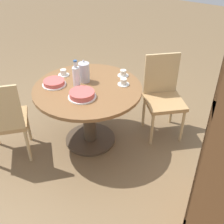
# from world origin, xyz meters

# --- Properties ---
(ground_plane) EXTENTS (14.00, 14.00, 0.00)m
(ground_plane) POSITION_xyz_m (0.00, 0.00, 0.00)
(ground_plane) COLOR brown
(dining_table) EXTENTS (1.14, 1.14, 0.72)m
(dining_table) POSITION_xyz_m (0.00, 0.00, 0.54)
(dining_table) COLOR #473828
(dining_table) RESTS_ON ground_plane
(chair_a) EXTENTS (0.59, 0.59, 0.95)m
(chair_a) POSITION_xyz_m (-0.64, 0.59, 0.50)
(chair_a) COLOR tan
(chair_a) RESTS_ON ground_plane
(chair_b) EXTENTS (0.59, 0.59, 0.95)m
(chair_b) POSITION_xyz_m (0.68, -0.55, 0.50)
(chair_b) COLOR tan
(chair_b) RESTS_ON ground_plane
(coffee_pot) EXTENTS (0.12, 0.12, 0.25)m
(coffee_pot) POSITION_xyz_m (-0.09, -0.11, 0.83)
(coffee_pot) COLOR silver
(coffee_pot) RESTS_ON dining_table
(water_bottle) EXTENTS (0.07, 0.07, 0.31)m
(water_bottle) POSITION_xyz_m (0.06, -0.08, 0.84)
(water_bottle) COLOR silver
(water_bottle) RESTS_ON dining_table
(cake_main) EXTENTS (0.28, 0.28, 0.06)m
(cake_main) POSITION_xyz_m (0.18, 0.07, 0.75)
(cake_main) COLOR white
(cake_main) RESTS_ON dining_table
(cake_second) EXTENTS (0.25, 0.25, 0.06)m
(cake_second) POSITION_xyz_m (0.15, -0.32, 0.74)
(cake_second) COLOR white
(cake_second) RESTS_ON dining_table
(cup_a) EXTENTS (0.12, 0.12, 0.07)m
(cup_a) POSITION_xyz_m (-0.42, 0.18, 0.75)
(cup_a) COLOR silver
(cup_a) RESTS_ON dining_table
(cup_b) EXTENTS (0.12, 0.12, 0.07)m
(cup_b) POSITION_xyz_m (-0.07, -0.39, 0.75)
(cup_b) COLOR silver
(cup_b) RESTS_ON dining_table
(cup_c) EXTENTS (0.12, 0.12, 0.07)m
(cup_c) POSITION_xyz_m (-0.25, 0.29, 0.75)
(cup_c) COLOR silver
(cup_c) RESTS_ON dining_table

